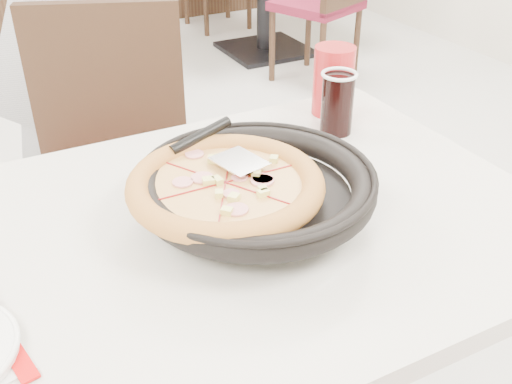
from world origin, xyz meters
name	(u,v)px	position (x,y,z in m)	size (l,w,h in m)	color
main_table	(216,378)	(0.10, -0.35, 0.38)	(1.20, 0.80, 0.75)	white
chair_far	(113,197)	(0.07, 0.26, 0.47)	(0.42, 0.42, 0.95)	black
trivet	(202,199)	(0.12, -0.29, 0.77)	(0.13, 0.13, 0.04)	black
pizza_pan	(256,196)	(0.19, -0.36, 0.79)	(0.33, 0.33, 0.01)	black
pizza	(226,194)	(0.13, -0.36, 0.81)	(0.29, 0.29, 0.02)	#B67A38
pizza_server	(239,161)	(0.18, -0.32, 0.84)	(0.07, 0.09, 0.00)	silver
cola_glass	(337,105)	(0.50, -0.14, 0.81)	(0.07, 0.07, 0.13)	black
red_cup	(333,81)	(0.55, -0.05, 0.83)	(0.09, 0.09, 0.16)	#AE1A1E
bg_chair_right_near	(317,1)	(1.71, 1.82, 0.47)	(0.42, 0.42, 0.95)	black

